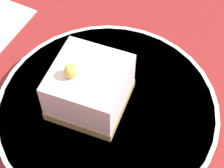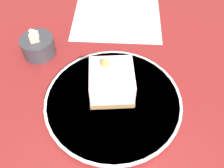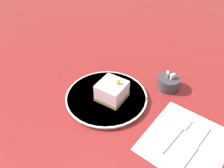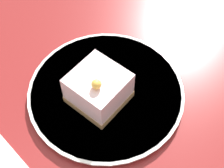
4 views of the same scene
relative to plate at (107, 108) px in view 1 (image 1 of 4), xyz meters
name	(u,v)px [view 1 (image 1 of 4)]	position (x,y,z in m)	size (l,w,h in m)	color
ground_plane	(124,98)	(-0.01, -0.03, -0.01)	(4.00, 4.00, 0.00)	maroon
plate	(107,108)	(0.00, 0.00, 0.00)	(0.28, 0.28, 0.01)	silver
cake_slice	(89,88)	(0.02, 0.00, 0.04)	(0.09, 0.09, 0.08)	#9E7547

